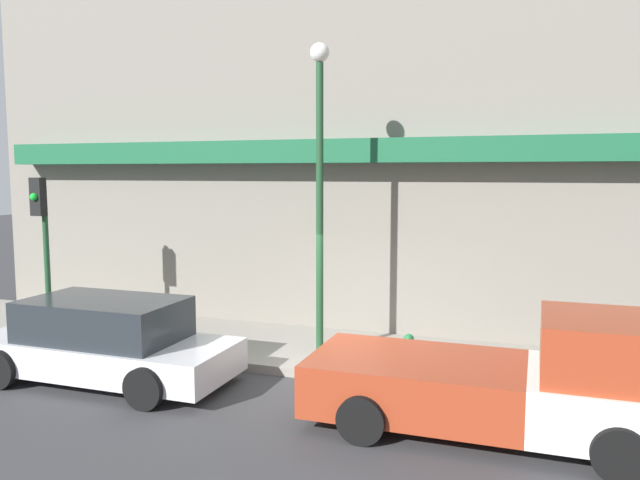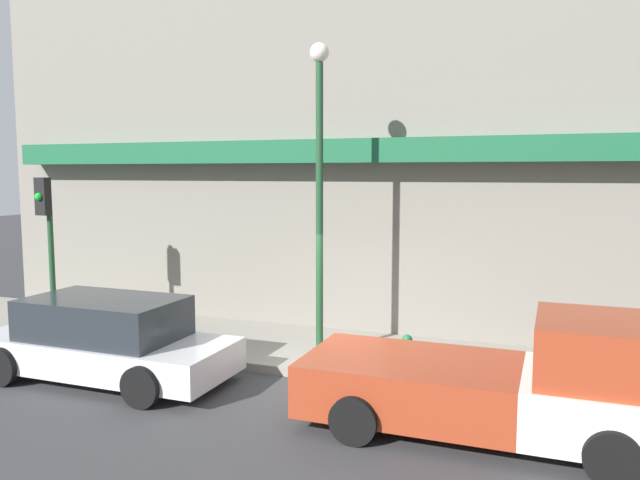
% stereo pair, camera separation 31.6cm
% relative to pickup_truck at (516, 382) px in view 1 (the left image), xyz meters
% --- Properties ---
extents(ground_plane, '(80.00, 80.00, 0.00)m').
position_rel_pickup_truck_xyz_m(ground_plane, '(-3.30, 1.24, -0.77)').
color(ground_plane, '#38383A').
extents(sidewalk, '(36.00, 3.00, 0.17)m').
position_rel_pickup_truck_xyz_m(sidewalk, '(-3.30, 2.74, -0.69)').
color(sidewalk, gray).
rests_on(sidewalk, ground).
extents(building, '(19.80, 3.80, 11.61)m').
position_rel_pickup_truck_xyz_m(building, '(-3.28, 5.72, 3.42)').
color(building, gray).
rests_on(building, ground).
extents(pickup_truck, '(5.12, 2.18, 1.77)m').
position_rel_pickup_truck_xyz_m(pickup_truck, '(0.00, 0.00, 0.00)').
color(pickup_truck, white).
rests_on(pickup_truck, ground).
extents(parked_car, '(4.66, 2.03, 1.47)m').
position_rel_pickup_truck_xyz_m(parked_car, '(-6.90, -0.00, -0.06)').
color(parked_car, silver).
rests_on(parked_car, ground).
extents(fire_hydrant, '(0.19, 0.19, 0.68)m').
position_rel_pickup_truck_xyz_m(fire_hydrant, '(-1.86, 1.76, -0.26)').
color(fire_hydrant, '#196633').
rests_on(fire_hydrant, sidewalk).
extents(street_lamp, '(0.36, 0.36, 5.88)m').
position_rel_pickup_truck_xyz_m(street_lamp, '(-3.70, 2.28, 3.04)').
color(street_lamp, '#1E4728').
rests_on(street_lamp, sidewalk).
extents(traffic_light, '(0.28, 0.42, 3.39)m').
position_rel_pickup_truck_xyz_m(traffic_light, '(-9.70, 1.62, 1.74)').
color(traffic_light, '#1E4728').
rests_on(traffic_light, sidewalk).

